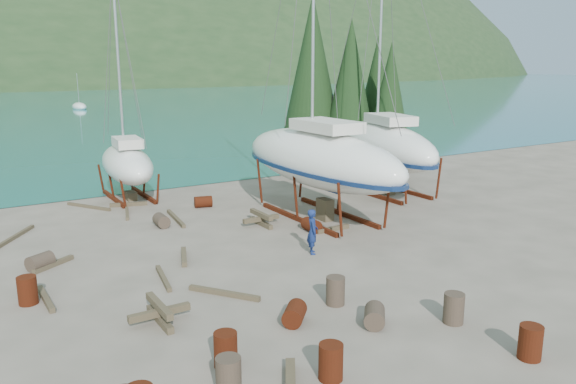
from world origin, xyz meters
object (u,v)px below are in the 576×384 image
small_sailboat_shore (127,163)px  large_sailboat_near (319,158)px  worker (313,232)px  large_sailboat_far (383,145)px

small_sailboat_shore → large_sailboat_near: bearing=-46.7°
worker → large_sailboat_far: bearing=-28.5°
large_sailboat_far → small_sailboat_shore: (-12.75, 6.08, -0.78)m
large_sailboat_near → large_sailboat_far: large_sailboat_near is taller
worker → small_sailboat_shore: bearing=40.8°
large_sailboat_far → worker: bearing=-129.6°
large_sailboat_near → small_sailboat_shore: (-6.62, 8.59, -0.93)m
large_sailboat_near → worker: (-3.18, -4.19, -2.02)m
large_sailboat_near → worker: 5.64m
large_sailboat_far → worker: (-9.31, -6.71, -1.88)m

